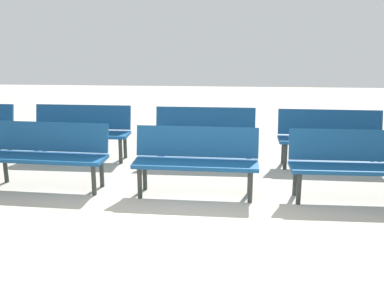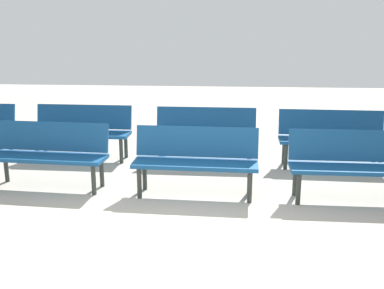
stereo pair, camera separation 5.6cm
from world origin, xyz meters
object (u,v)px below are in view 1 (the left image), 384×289
at_px(bench_r0_c1, 49,151).
at_px(bench_r0_c2, 196,157).
at_px(bench_r1_c2, 205,132).
at_px(bench_r1_c1, 81,129).
at_px(bench_r1_c3, 330,135).
at_px(bench_r0_c3, 354,161).

height_order(bench_r0_c1, bench_r0_c2, same).
height_order(bench_r0_c2, bench_r1_c2, same).
height_order(bench_r1_c1, bench_r1_c2, same).
distance_m(bench_r1_c1, bench_r1_c3, 3.99).
distance_m(bench_r0_c2, bench_r1_c1, 2.50).
bearing_deg(bench_r1_c3, bench_r0_c3, -89.30).
bearing_deg(bench_r0_c3, bench_r1_c3, 89.63).
relative_size(bench_r1_c2, bench_r1_c3, 0.99).
relative_size(bench_r0_c3, bench_r1_c1, 1.00).
distance_m(bench_r0_c1, bench_r1_c3, 4.20).
xyz_separation_m(bench_r1_c2, bench_r1_c3, (1.95, -0.08, 0.00)).
distance_m(bench_r0_c2, bench_r0_c3, 1.99).
bearing_deg(bench_r1_c3, bench_r0_c1, -161.56).
bearing_deg(bench_r0_c3, bench_r1_c1, 158.78).
distance_m(bench_r0_c3, bench_r1_c2, 2.45).
bearing_deg(bench_r1_c3, bench_r0_c2, -144.27).
bearing_deg(bench_r1_c3, bench_r1_c1, 179.14).
bearing_deg(bench_r0_c2, bench_r0_c3, 0.66).
height_order(bench_r0_c3, bench_r1_c3, same).
relative_size(bench_r0_c2, bench_r1_c3, 1.00).
distance_m(bench_r1_c2, bench_r1_c3, 1.95).
bearing_deg(bench_r0_c3, bench_r0_c2, 179.11).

